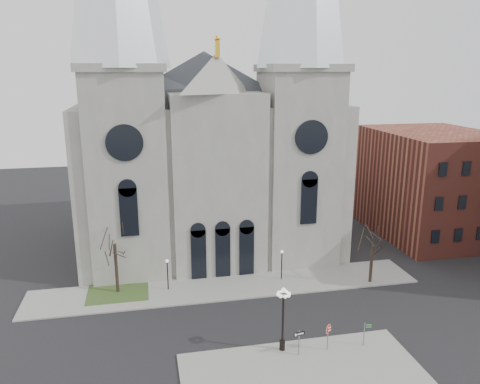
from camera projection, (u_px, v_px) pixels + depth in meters
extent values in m
plane|color=black|center=(251.00, 347.00, 37.97)|extent=(160.00, 160.00, 0.00)
cube|color=gray|center=(307.00, 380.00, 33.81)|extent=(18.00, 10.00, 0.14)
cube|color=gray|center=(227.00, 287.00, 48.37)|extent=(40.00, 6.00, 0.14)
cube|color=#324F22|center=(118.00, 292.00, 47.15)|extent=(6.00, 5.00, 0.18)
cube|color=gray|center=(206.00, 172.00, 60.31)|extent=(30.00, 24.00, 18.00)
pyramid|color=#2D3035|center=(204.00, 51.00, 56.50)|extent=(33.00, 26.40, 6.00)
cube|color=gray|center=(128.00, 174.00, 49.88)|extent=(8.00, 8.00, 22.00)
cylinder|color=black|center=(125.00, 143.00, 45.03)|extent=(3.60, 0.30, 3.60)
cube|color=gray|center=(298.00, 167.00, 53.62)|extent=(8.00, 8.00, 22.00)
cylinder|color=black|center=(311.00, 137.00, 48.76)|extent=(3.60, 0.30, 3.60)
cube|color=gray|center=(218.00, 185.00, 50.65)|extent=(10.00, 5.00, 19.50)
pyramid|color=gray|center=(217.00, 73.00, 47.66)|extent=(11.00, 5.00, 4.00)
cube|color=brown|center=(431.00, 183.00, 62.92)|extent=(14.00, 18.00, 14.00)
cylinder|color=black|center=(116.00, 269.00, 46.51)|extent=(0.32, 0.32, 5.25)
cylinder|color=black|center=(371.00, 264.00, 48.91)|extent=(0.32, 0.32, 4.20)
cylinder|color=black|center=(168.00, 276.00, 47.27)|extent=(0.12, 0.12, 3.00)
sphere|color=white|center=(167.00, 261.00, 46.86)|extent=(0.32, 0.32, 0.32)
cylinder|color=black|center=(282.00, 266.00, 49.63)|extent=(0.12, 0.12, 3.00)
sphere|color=white|center=(282.00, 252.00, 49.22)|extent=(0.32, 0.32, 0.32)
cylinder|color=slate|center=(328.00, 337.00, 37.10)|extent=(0.09, 0.09, 2.19)
cylinder|color=red|center=(328.00, 329.00, 36.91)|extent=(0.74, 0.27, 0.76)
cylinder|color=white|center=(328.00, 329.00, 36.91)|extent=(0.79, 0.26, 0.82)
cube|color=white|center=(328.00, 328.00, 36.88)|extent=(0.41, 0.14, 0.10)
cube|color=white|center=(328.00, 330.00, 36.94)|extent=(0.46, 0.16, 0.10)
cylinder|color=black|center=(283.00, 323.00, 36.79)|extent=(0.17, 0.17, 4.77)
cylinder|color=black|center=(282.00, 345.00, 37.29)|extent=(0.46, 0.46, 0.83)
sphere|color=white|center=(284.00, 290.00, 36.06)|extent=(0.33, 0.33, 0.33)
cylinder|color=slate|center=(299.00, 343.00, 36.43)|extent=(0.09, 0.09, 2.13)
cube|color=black|center=(299.00, 334.00, 36.22)|extent=(0.92, 0.20, 0.30)
cylinder|color=slate|center=(364.00, 334.00, 37.70)|extent=(0.08, 0.08, 2.03)
cube|color=#0C5610|center=(369.00, 325.00, 37.47)|extent=(0.56, 0.16, 0.14)
cube|color=#0C5610|center=(369.00, 327.00, 37.51)|extent=(0.56, 0.16, 0.14)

